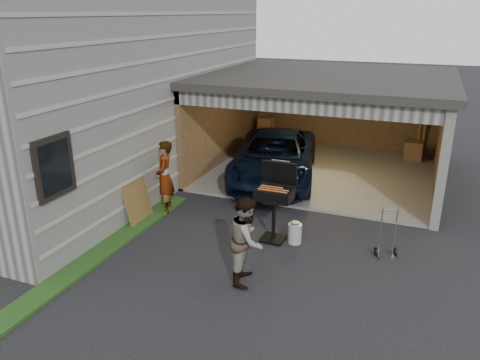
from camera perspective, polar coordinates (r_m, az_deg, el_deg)
The scene contains 11 objects.
ground at distance 8.83m, azimuth -4.25°, elevation -11.21°, with size 80.00×80.00×0.00m, color black.
house at distance 14.39m, azimuth -19.57°, elevation 11.61°, with size 7.00×11.00×5.50m, color #474744.
groundcover_strip at distance 9.25m, azimuth -19.96°, elevation -10.71°, with size 0.50×8.00×0.06m, color #193814.
garage at distance 14.06m, azimuth 10.75°, elevation 8.57°, with size 6.80×6.30×2.90m.
minivan at distance 13.12m, azimuth 4.22°, elevation 2.58°, with size 2.17×4.71×1.31m, color black.
woman at distance 11.13m, azimuth -9.16°, elevation 0.35°, with size 0.64×0.42×1.75m, color silver.
man at distance 8.21m, azimuth 0.89°, elevation -7.33°, with size 0.78×0.60×1.60m, color #4B341D.
bbq_grill at distance 9.61m, azimuth 4.27°, elevation -1.99°, with size 0.74×0.65×1.65m.
propane_tank at distance 9.82m, azimuth 6.70°, elevation -6.48°, with size 0.28×0.28×0.42m, color #B1B1AD.
plywood_panel at distance 10.86m, azimuth -12.35°, elevation -2.65°, with size 0.04×0.85×0.96m, color brown.
hand_truck at distance 9.67m, azimuth 17.44°, elevation -7.90°, with size 0.45×0.41×1.01m.
Camera 1 is at (3.40, -6.75, 4.56)m, focal length 35.00 mm.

